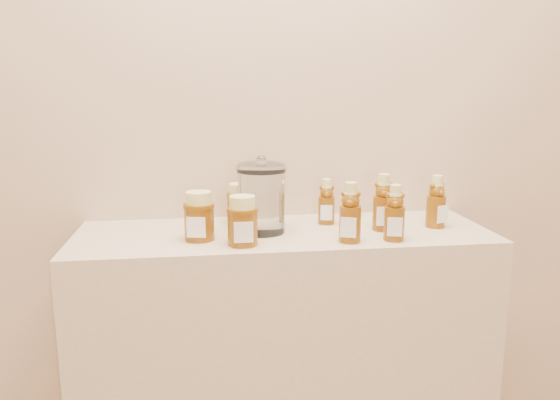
{
  "coord_description": "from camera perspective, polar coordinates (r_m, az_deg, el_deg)",
  "views": [
    {
      "loc": [
        -0.22,
        0.03,
        1.32
      ],
      "look_at": [
        -0.02,
        1.52,
        1.0
      ],
      "focal_mm": 35.0,
      "sensor_mm": 36.0,
      "label": 1
    }
  ],
  "objects": [
    {
      "name": "wall_back",
      "position": [
        1.73,
        -0.52,
        13.02
      ],
      "size": [
        3.5,
        0.02,
        2.7
      ],
      "primitive_type": "cube",
      "color": "tan",
      "rests_on": "ground"
    },
    {
      "name": "display_table",
      "position": [
        1.76,
        0.4,
        -17.57
      ],
      "size": [
        1.2,
        0.4,
        0.9
      ],
      "primitive_type": "cube",
      "color": "tan",
      "rests_on": "ground"
    },
    {
      "name": "bear_bottle_back_left",
      "position": [
        1.67,
        4.89,
        0.16
      ],
      "size": [
        0.06,
        0.06,
        0.16
      ],
      "primitive_type": null,
      "rotation": [
        0.0,
        0.0,
        -0.21
      ],
      "color": "#613207",
      "rests_on": "display_table"
    },
    {
      "name": "bear_bottle_back_mid",
      "position": [
        1.61,
        10.76,
        0.15
      ],
      "size": [
        0.08,
        0.08,
        0.19
      ],
      "primitive_type": null,
      "rotation": [
        0.0,
        0.0,
        -0.21
      ],
      "color": "#613207",
      "rests_on": "display_table"
    },
    {
      "name": "bear_bottle_back_right",
      "position": [
        1.68,
        16.02,
        0.2
      ],
      "size": [
        0.08,
        0.08,
        0.18
      ],
      "primitive_type": null,
      "rotation": [
        0.0,
        0.0,
        0.35
      ],
      "color": "#613207",
      "rests_on": "display_table"
    },
    {
      "name": "bear_bottle_front_left",
      "position": [
        1.48,
        7.37,
        -0.88
      ],
      "size": [
        0.08,
        0.08,
        0.18
      ],
      "primitive_type": null,
      "rotation": [
        0.0,
        0.0,
        -0.4
      ],
      "color": "#613207",
      "rests_on": "display_table"
    },
    {
      "name": "bear_bottle_front_right",
      "position": [
        1.51,
        11.9,
        -0.93
      ],
      "size": [
        0.07,
        0.07,
        0.17
      ],
      "primitive_type": null,
      "rotation": [
        0.0,
        0.0,
        -0.28
      ],
      "color": "#613207",
      "rests_on": "display_table"
    },
    {
      "name": "honey_jar_left",
      "position": [
        1.5,
        -8.46,
        -1.65
      ],
      "size": [
        0.1,
        0.1,
        0.13
      ],
      "primitive_type": null,
      "rotation": [
        0.0,
        0.0,
        -0.2
      ],
      "color": "#613207",
      "rests_on": "display_table"
    },
    {
      "name": "honey_jar_back",
      "position": [
        1.68,
        -4.26,
        -0.34
      ],
      "size": [
        0.09,
        0.09,
        0.12
      ],
      "primitive_type": null,
      "rotation": [
        0.0,
        0.0,
        0.13
      ],
      "color": "#613207",
      "rests_on": "display_table"
    },
    {
      "name": "honey_jar_front",
      "position": [
        1.44,
        -3.94,
        -2.15
      ],
      "size": [
        0.08,
        0.08,
        0.13
      ],
      "primitive_type": null,
      "rotation": [
        0.0,
        0.0,
        -0.01
      ],
      "color": "#613207",
      "rests_on": "display_table"
    },
    {
      "name": "glass_canister",
      "position": [
        1.56,
        -1.95,
        0.49
      ],
      "size": [
        0.14,
        0.14,
        0.22
      ],
      "primitive_type": null,
      "rotation": [
        0.0,
        0.0,
        0.02
      ],
      "color": "white",
      "rests_on": "display_table"
    }
  ]
}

